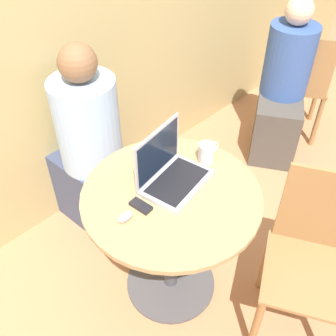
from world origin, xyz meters
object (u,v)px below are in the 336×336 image
laptop (170,171)px  person_seated (86,154)px  cell_phone (141,206)px  chair_empty (311,260)px

laptop → person_seated: 0.73m
cell_phone → person_seated: bearing=74.6°
cell_phone → chair_empty: 0.81m
laptop → cell_phone: size_ratio=3.37×
laptop → chair_empty: laptop is taller
laptop → cell_phone: bearing=-172.7°
laptop → cell_phone: (-0.20, -0.03, -0.05)m
laptop → chair_empty: 0.75m
laptop → person_seated: person_seated is taller
cell_phone → person_seated: (0.19, 0.70, -0.23)m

